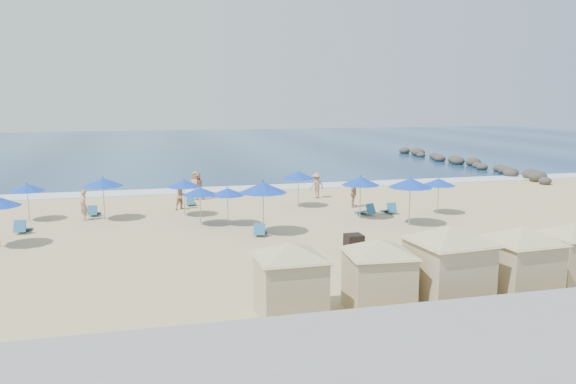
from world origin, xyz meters
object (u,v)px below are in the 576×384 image
(beachgoer_3, at_px, (317,185))
(beachgoer_5, at_px, (198,186))
(cabana_3, at_px, (521,254))
(umbrella_7, at_px, (298,175))
(cabana_2, at_px, (449,256))
(beachgoer_2, at_px, (354,193))
(beachgoer_4, at_px, (196,184))
(cabana_1, at_px, (379,266))
(umbrella_10, at_px, (410,183))
(umbrella_6, at_px, (263,187))
(beachgoer_1, at_px, (181,196))
(cabana_0, at_px, (290,271))
(rock_jetty, at_px, (463,162))
(umbrella_2, at_px, (103,182))
(cabana_4, at_px, (573,246))
(umbrella_0, at_px, (27,188))
(umbrella_4, at_px, (184,183))
(umbrella_3, at_px, (200,191))
(trash_bin, at_px, (354,243))
(umbrella_8, at_px, (361,181))
(beachgoer_0, at_px, (83,205))
(umbrella_5, at_px, (227,192))
(umbrella_9, at_px, (439,182))

(beachgoer_3, distance_m, beachgoer_5, 8.00)
(cabana_3, xyz_separation_m, umbrella_7, (-2.93, 17.54, 0.43))
(cabana_2, distance_m, beachgoer_3, 20.42)
(beachgoer_2, relative_size, beachgoer_4, 0.98)
(cabana_1, xyz_separation_m, umbrella_10, (6.50, 11.02, 0.80))
(umbrella_6, relative_size, beachgoer_2, 1.58)
(cabana_2, relative_size, beachgoer_1, 2.88)
(cabana_0, bearing_deg, rock_jetty, 52.02)
(cabana_1, height_order, umbrella_2, cabana_1)
(cabana_4, bearing_deg, cabana_1, -175.49)
(umbrella_0, distance_m, umbrella_4, 8.47)
(beachgoer_1, bearing_deg, umbrella_3, -104.49)
(beachgoer_4, xyz_separation_m, beachgoer_5, (0.04, -1.05, 0.01))
(beachgoer_1, xyz_separation_m, beachgoer_4, (1.25, 4.23, 0.07))
(rock_jetty, xyz_separation_m, cabana_4, (-16.27, -33.96, 1.11))
(trash_bin, xyz_separation_m, beachgoer_1, (-6.85, 11.43, 0.44))
(beachgoer_1, bearing_deg, umbrella_10, -55.95)
(trash_bin, bearing_deg, umbrella_2, 138.14)
(cabana_0, height_order, cabana_1, cabana_0)
(umbrella_8, bearing_deg, umbrella_0, 167.81)
(cabana_0, distance_m, umbrella_0, 20.01)
(cabana_0, xyz_separation_m, umbrella_3, (-1.46, 13.53, 0.34))
(cabana_2, distance_m, beachgoer_5, 22.56)
(rock_jetty, height_order, beachgoer_5, beachgoer_5)
(umbrella_6, bearing_deg, beachgoer_2, 39.04)
(cabana_0, relative_size, beachgoer_4, 2.39)
(cabana_1, relative_size, cabana_3, 0.94)
(trash_bin, relative_size, umbrella_3, 0.35)
(umbrella_6, bearing_deg, cabana_1, -82.49)
(umbrella_2, height_order, umbrella_3, umbrella_2)
(umbrella_4, xyz_separation_m, umbrella_7, (7.06, 1.03, 0.11))
(umbrella_6, xyz_separation_m, umbrella_10, (7.95, 0.05, -0.07))
(umbrella_10, bearing_deg, umbrella_2, 161.44)
(beachgoer_4, bearing_deg, umbrella_7, -12.11)
(umbrella_0, bearing_deg, beachgoer_0, -11.16)
(umbrella_0, xyz_separation_m, beachgoer_3, (17.54, 3.04, -1.00))
(umbrella_7, height_order, beachgoer_3, umbrella_7)
(trash_bin, bearing_deg, beachgoer_0, 140.04)
(umbrella_8, bearing_deg, umbrella_5, 179.34)
(beachgoer_4, bearing_deg, umbrella_2, -101.96)
(beachgoer_1, bearing_deg, umbrella_2, -177.75)
(cabana_3, bearing_deg, beachgoer_2, 88.61)
(beachgoer_3, bearing_deg, cabana_1, 59.34)
(umbrella_5, distance_m, umbrella_9, 12.33)
(rock_jetty, distance_m, umbrella_9, 25.79)
(cabana_1, height_order, umbrella_7, cabana_1)
(umbrella_3, xyz_separation_m, umbrella_9, (13.75, -0.36, 0.04))
(cabana_4, bearing_deg, umbrella_3, 132.59)
(umbrella_0, height_order, umbrella_5, umbrella_0)
(umbrella_8, height_order, umbrella_9, umbrella_8)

